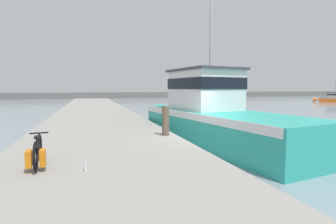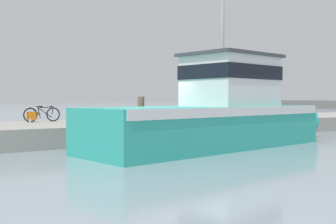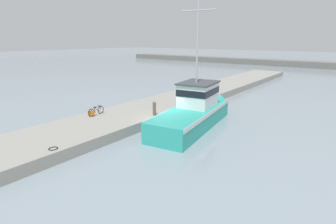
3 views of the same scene
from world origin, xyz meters
name	(u,v)px [view 1 (image 1 of 3)]	position (x,y,z in m)	size (l,w,h in m)	color
ground_plane	(201,156)	(0.00, 0.00, 0.00)	(320.00, 320.00, 0.00)	#84939E
dock_pier	(103,153)	(-3.76, 0.00, 0.39)	(5.78, 80.00, 0.79)	gray
far_shoreline	(210,94)	(30.00, 61.32, 0.77)	(180.00, 5.00, 1.54)	slate
fishing_boat_main	(212,115)	(1.59, 2.33, 1.34)	(4.71, 12.21, 11.08)	teal
boat_white_moored	(336,99)	(39.80, 28.26, 0.70)	(5.40, 6.47, 3.94)	orange
bicycle_touring	(37,153)	(-5.36, -2.61, 1.12)	(0.51, 1.74, 0.73)	black
mooring_post	(165,121)	(-1.31, 0.51, 1.36)	(0.28, 0.28, 1.16)	brown
water_bottle_by_bike	(86,167)	(-4.28, -3.28, 0.89)	(0.06, 0.06, 0.20)	silver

